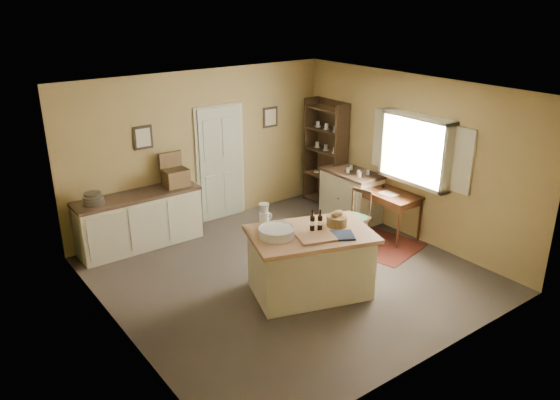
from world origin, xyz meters
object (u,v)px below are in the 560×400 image
at_px(right_cabinet, 351,195).
at_px(sideboard, 140,219).
at_px(desk_chair, 354,219).
at_px(work_island, 310,261).
at_px(shelving_unit, 327,153).
at_px(writing_desk, 390,198).

bearing_deg(right_cabinet, sideboard, 161.67).
distance_m(sideboard, desk_chair, 3.47).
relative_size(work_island, desk_chair, 2.11).
height_order(desk_chair, shelving_unit, shelving_unit).
bearing_deg(work_island, right_cabinet, 53.14).
relative_size(work_island, shelving_unit, 0.93).
bearing_deg(work_island, sideboard, 132.99).
bearing_deg(writing_desk, right_cabinet, 90.01).
bearing_deg(sideboard, desk_chair, -35.41).
height_order(work_island, desk_chair, work_island).
bearing_deg(shelving_unit, desk_chair, -117.26).
distance_m(sideboard, shelving_unit, 3.75).
xyz_separation_m(desk_chair, right_cabinet, (0.72, 0.83, 0.01)).
xyz_separation_m(work_island, writing_desk, (2.27, 0.65, 0.19)).
relative_size(desk_chair, right_cabinet, 0.80).
bearing_deg(sideboard, writing_desk, -30.75).
relative_size(work_island, right_cabinet, 1.69).
bearing_deg(sideboard, work_island, -65.28).
bearing_deg(right_cabinet, shelving_unit, 79.81).
distance_m(work_island, writing_desk, 2.37).
bearing_deg(desk_chair, right_cabinet, 37.01).
xyz_separation_m(writing_desk, desk_chair, (-0.72, 0.10, -0.23)).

